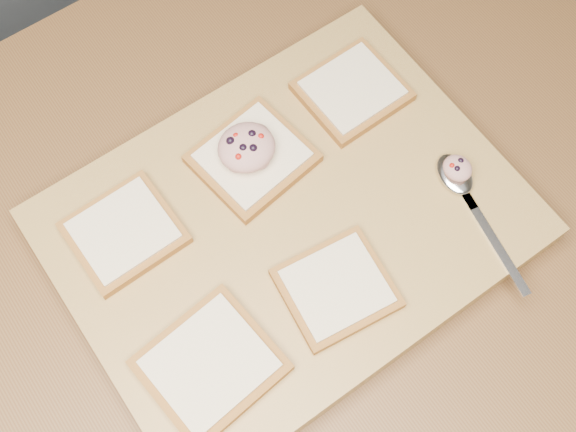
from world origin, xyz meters
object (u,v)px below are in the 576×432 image
cutting_board (288,226)px  spoon (460,184)px  bread_far_center (253,158)px  tuna_salad_dollop (246,147)px

cutting_board → spoon: bearing=-23.3°
bread_far_center → tuna_salad_dollop: size_ratio=2.03×
cutting_board → bread_far_center: 0.09m
spoon → bread_far_center: bearing=137.1°
cutting_board → tuna_salad_dollop: tuna_salad_dollop is taller
tuna_salad_dollop → spoon: 0.24m
cutting_board → tuna_salad_dollop: (0.00, 0.09, 0.05)m
bread_far_center → tuna_salad_dollop: (-0.00, 0.00, 0.02)m
tuna_salad_dollop → spoon: bearing=-43.0°
spoon → cutting_board: bearing=156.7°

